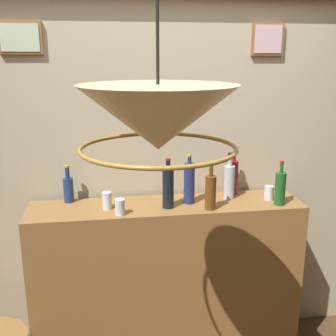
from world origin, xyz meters
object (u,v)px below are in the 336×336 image
glass_tumbler_highball (120,207)px  liquor_bottle_sherry (167,187)px  liquor_bottle_brandy (68,188)px  liquor_bottle_scotch (233,176)px  pendant_lamp (158,120)px  glass_tumbler_shot (107,201)px  glass_tumbler_rocks (269,193)px  liquor_bottle_vermouth (280,188)px  liquor_bottle_port (211,191)px  liquor_bottle_vodka (189,183)px  liquor_bottle_mezcal (229,181)px

glass_tumbler_highball → liquor_bottle_sherry: bearing=14.6°
liquor_bottle_brandy → liquor_bottle_scotch: 1.07m
liquor_bottle_sherry → pendant_lamp: bearing=-100.8°
glass_tumbler_highball → pendant_lamp: bearing=-80.7°
glass_tumbler_highball → glass_tumbler_shot: 0.13m
liquor_bottle_scotch → glass_tumbler_rocks: (0.20, -0.14, -0.08)m
liquor_bottle_scotch → liquor_bottle_vermouth: bearing=-46.9°
liquor_bottle_vermouth → pendant_lamp: 1.31m
glass_tumbler_shot → pendant_lamp: size_ratio=0.18×
liquor_bottle_brandy → liquor_bottle_scotch: liquor_bottle_scotch is taller
liquor_bottle_scotch → glass_tumbler_shot: bearing=-169.0°
liquor_bottle_port → liquor_bottle_vodka: liquor_bottle_vodka is taller
liquor_bottle_vermouth → glass_tumbler_shot: bearing=175.6°
liquor_bottle_vermouth → glass_tumbler_highball: size_ratio=2.94×
liquor_bottle_brandy → glass_tumbler_shot: bearing=-34.5°
glass_tumbler_rocks → pendant_lamp: size_ratio=0.15×
liquor_bottle_scotch → liquor_bottle_vodka: size_ratio=0.92×
glass_tumbler_rocks → glass_tumbler_highball: 0.97m
liquor_bottle_scotch → pendant_lamp: size_ratio=0.49×
liquor_bottle_port → liquor_bottle_mezcal: size_ratio=0.98×
liquor_bottle_sherry → liquor_bottle_mezcal: 0.43m
pendant_lamp → liquor_bottle_mezcal: bearing=59.0°
liquor_bottle_vermouth → glass_tumbler_shot: (-1.06, 0.08, -0.05)m
liquor_bottle_sherry → liquor_bottle_port: (0.25, -0.07, -0.02)m
liquor_bottle_mezcal → pendant_lamp: size_ratio=0.51×
liquor_bottle_vermouth → pendant_lamp: pendant_lamp is taller
liquor_bottle_port → glass_tumbler_shot: bearing=171.2°
liquor_bottle_vodka → glass_tumbler_highball: liquor_bottle_vodka is taller
liquor_bottle_mezcal → glass_tumbler_highball: 0.74m
liquor_bottle_brandy → pendant_lamp: size_ratio=0.41×
liquor_bottle_sherry → liquor_bottle_brandy: (-0.60, 0.19, -0.04)m
liquor_bottle_mezcal → pendant_lamp: (-0.58, -0.97, 0.56)m
glass_tumbler_shot → liquor_bottle_sherry: bearing=-4.6°
liquor_bottle_scotch → liquor_bottle_vodka: 0.35m
glass_tumbler_shot → glass_tumbler_rocks: bearing=1.1°
liquor_bottle_sherry → glass_tumbler_shot: (-0.37, 0.03, -0.08)m
liquor_bottle_vermouth → liquor_bottle_sherry: bearing=175.8°
glass_tumbler_shot → liquor_bottle_port: bearing=-8.8°
liquor_bottle_sherry → liquor_bottle_mezcal: liquor_bottle_sherry is taller
liquor_bottle_vermouth → liquor_bottle_scotch: bearing=133.1°
liquor_bottle_sherry → liquor_bottle_port: liquor_bottle_sherry is taller
liquor_bottle_vermouth → liquor_bottle_mezcal: 0.32m
liquor_bottle_sherry → pendant_lamp: size_ratio=0.52×
liquor_bottle_sherry → liquor_bottle_vodka: 0.16m
liquor_bottle_vermouth → glass_tumbler_shot: size_ratio=2.63×
liquor_bottle_sherry → liquor_bottle_mezcal: bearing=14.7°
liquor_bottle_mezcal → liquor_bottle_vermouth: bearing=-30.3°
liquor_bottle_vodka → glass_tumbler_highball: bearing=-162.8°
glass_tumbler_rocks → liquor_bottle_vermouth: bearing=-74.8°
glass_tumbler_shot → liquor_bottle_brandy: bearing=145.5°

